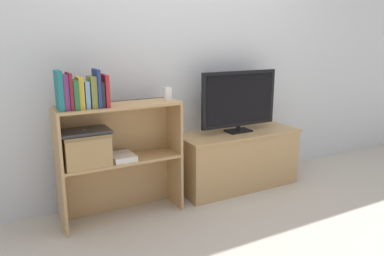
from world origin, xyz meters
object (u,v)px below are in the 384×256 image
at_px(book_maroon, 70,91).
at_px(book_forest, 75,94).
at_px(tv_stand, 237,159).
at_px(book_crimson, 105,90).
at_px(baby_monitor, 168,94).
at_px(tv, 239,100).
at_px(book_skyblue, 86,95).
at_px(book_olive, 92,92).
at_px(book_plum, 65,92).
at_px(laptop, 85,131).
at_px(book_charcoal, 101,94).
at_px(storage_basket_left, 86,147).
at_px(magazine_stack, 122,157).
at_px(book_teal, 59,91).
at_px(book_mustard, 80,93).
at_px(book_navy, 97,88).

relative_size(book_maroon, book_forest, 1.24).
bearing_deg(book_forest, tv_stand, 4.21).
relative_size(book_crimson, baby_monitor, 1.76).
bearing_deg(baby_monitor, book_forest, -177.09).
height_order(tv, book_skyblue, tv).
relative_size(book_maroon, book_olive, 1.14).
bearing_deg(book_plum, laptop, 10.23).
bearing_deg(tv, book_olive, -175.48).
bearing_deg(book_skyblue, baby_monitor, 3.26).
relative_size(tv, book_skyblue, 4.08).
distance_m(book_charcoal, book_crimson, 0.04).
xyz_separation_m(book_maroon, storage_basket_left, (0.08, 0.02, -0.40)).
xyz_separation_m(book_olive, magazine_stack, (0.19, 0.02, -0.49)).
distance_m(tv_stand, baby_monitor, 0.97).
relative_size(baby_monitor, magazine_stack, 0.57).
bearing_deg(book_charcoal, laptop, 170.60).
xyz_separation_m(book_forest, book_crimson, (0.20, 0.00, 0.01)).
distance_m(book_forest, storage_basket_left, 0.38).
bearing_deg(book_maroon, book_forest, 0.00).
height_order(book_teal, magazine_stack, book_teal).
relative_size(book_teal, book_skyblue, 1.43).
xyz_separation_m(book_maroon, book_charcoal, (0.20, 0.00, -0.03)).
xyz_separation_m(book_mustard, book_charcoal, (0.14, 0.00, -0.02)).
bearing_deg(baby_monitor, storage_basket_left, -178.66).
bearing_deg(book_navy, book_charcoal, -0.00).
relative_size(tv, laptop, 2.17).
relative_size(book_charcoal, laptop, 0.50).
distance_m(book_charcoal, laptop, 0.28).
height_order(book_olive, book_navy, book_navy).
relative_size(book_teal, book_maroon, 1.08).
height_order(book_forest, storage_basket_left, book_forest).
xyz_separation_m(book_skyblue, magazine_stack, (0.23, 0.02, -0.48)).
distance_m(tv, book_plum, 1.48).
height_order(tv, book_navy, book_navy).
bearing_deg(book_plum, baby_monitor, 2.68).
xyz_separation_m(book_mustard, laptop, (0.02, 0.02, -0.27)).
xyz_separation_m(book_mustard, baby_monitor, (0.66, 0.04, -0.06)).
distance_m(book_forest, book_olive, 0.12).
distance_m(book_mustard, book_skyblue, 0.04).
distance_m(book_charcoal, magazine_stack, 0.49).
distance_m(book_plum, book_skyblue, 0.14).
bearing_deg(book_maroon, magazine_stack, 3.02).
bearing_deg(storage_basket_left, book_teal, -172.23).
relative_size(book_maroon, storage_basket_left, 0.76).
distance_m(book_teal, book_mustard, 0.13).
height_order(book_plum, baby_monitor, book_plum).
bearing_deg(tv_stand, book_maroon, -175.88).
xyz_separation_m(book_forest, book_skyblue, (0.07, 0.00, -0.01)).
bearing_deg(book_mustard, book_skyblue, 0.00).
relative_size(book_navy, storage_basket_left, 0.81).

